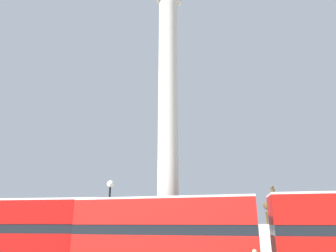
% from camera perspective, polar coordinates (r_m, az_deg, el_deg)
% --- Properties ---
extents(monument_column, '(5.28, 5.28, 24.64)m').
position_cam_1_polar(monument_column, '(23.43, -0.00, -5.62)').
color(monument_column, beige).
rests_on(monument_column, ground_plane).
extents(bus_a, '(11.09, 3.57, 4.36)m').
position_cam_1_polar(bus_a, '(23.18, -25.52, -17.38)').
color(bus_a, '#A80F0C').
rests_on(bus_a, ground_plane).
extents(bus_c, '(10.84, 3.04, 4.30)m').
position_cam_1_polar(bus_c, '(18.70, -0.80, -19.37)').
color(bus_c, red).
rests_on(bus_c, ground_plane).
extents(equestrian_statue, '(4.27, 4.00, 5.96)m').
position_cam_1_polar(equestrian_statue, '(28.07, 20.15, -19.31)').
color(equestrian_statue, beige).
rests_on(equestrian_statue, ground_plane).
extents(street_lamp, '(0.51, 0.51, 5.82)m').
position_cam_1_polar(street_lamp, '(22.66, -11.21, -15.41)').
color(street_lamp, black).
rests_on(street_lamp, ground_plane).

